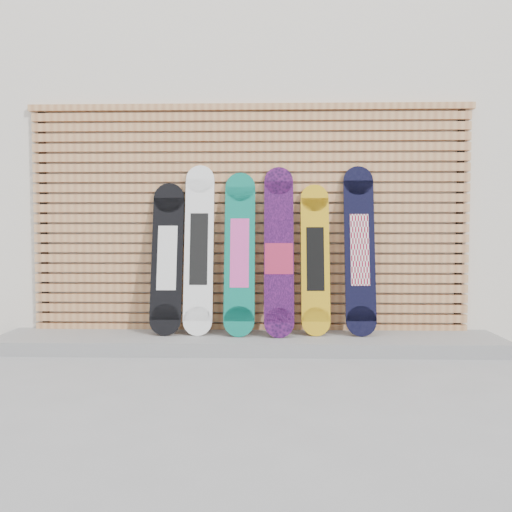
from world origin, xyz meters
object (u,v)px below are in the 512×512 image
object	(u,v)px
snowboard_1	(199,249)
snowboard_2	(240,253)
snowboard_5	(360,250)
snowboard_0	(167,258)
snowboard_4	(315,259)
snowboard_3	(279,251)

from	to	relation	value
snowboard_1	snowboard_2	bearing A→B (deg)	-3.15
snowboard_2	snowboard_5	world-z (taller)	snowboard_5
snowboard_1	snowboard_5	xyz separation A→B (m)	(1.50, 0.00, -0.01)
snowboard_0	snowboard_5	world-z (taller)	snowboard_5
snowboard_2	snowboard_4	size ratio (longest dim) A/B	1.08
snowboard_2	snowboard_4	xyz separation A→B (m)	(0.71, 0.03, -0.06)
snowboard_4	snowboard_5	xyz separation A→B (m)	(0.41, -0.00, 0.09)
snowboard_0	snowboard_4	bearing A→B (deg)	0.44
snowboard_0	snowboard_1	size ratio (longest dim) A/B	0.90
snowboard_0	snowboard_2	xyz separation A→B (m)	(0.68, -0.02, 0.05)
snowboard_1	snowboard_0	bearing A→B (deg)	-179.00
snowboard_1	snowboard_2	size ratio (longest dim) A/B	1.05
snowboard_2	snowboard_3	world-z (taller)	snowboard_3
snowboard_0	snowboard_1	distance (m)	0.31
snowboard_3	snowboard_1	bearing A→B (deg)	176.89
snowboard_3	snowboard_5	bearing A→B (deg)	3.13
snowboard_3	snowboard_4	distance (m)	0.35
snowboard_0	snowboard_2	world-z (taller)	snowboard_2
snowboard_1	snowboard_2	distance (m)	0.39
snowboard_2	snowboard_1	bearing A→B (deg)	176.85
snowboard_5	snowboard_0	bearing A→B (deg)	-179.82
snowboard_4	snowboard_3	bearing A→B (deg)	-172.30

